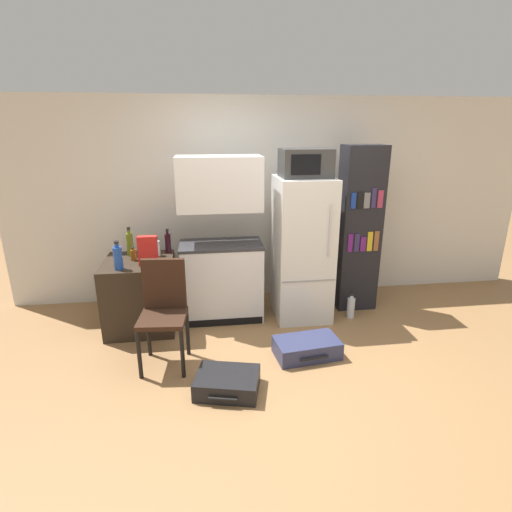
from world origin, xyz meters
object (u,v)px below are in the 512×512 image
Objects in this scene: bookshelf at (358,230)px; water_bottle_front at (351,307)px; bottle_clear_short at (156,248)px; bowl at (148,257)px; bottle_blue_soda at (118,258)px; chair at (164,304)px; suitcase_large_flat at (307,348)px; microwave at (305,163)px; bottle_olive_oil at (130,244)px; bottle_amber_beer at (133,255)px; suitcase_small_flat at (227,383)px; kitchen_hutch at (221,248)px; refrigerator at (302,249)px; cereal_box at (148,251)px; side_table at (141,294)px; bottle_wine_dark at (168,243)px.

bookshelf is 6.42× the size of water_bottle_front.
bottle_clear_short is 0.15m from bowl.
bottle_blue_soda reaches higher than bowl.
chair reaches higher than suitcase_large_flat.
bottle_blue_soda is 0.40m from bowl.
microwave is 1.69m from water_bottle_front.
bottle_amber_beer is at bearing -72.05° from bottle_olive_oil.
suitcase_large_flat is 0.89m from suitcase_small_flat.
kitchen_hutch reaches higher than bottle_olive_oil.
microwave is 0.27× the size of bookshelf.
cereal_box is (-1.62, -0.19, 0.11)m from refrigerator.
side_table is 1.44× the size of microwave.
water_bottle_front is at bearing 22.27° from chair.
bottle_olive_oil is at bearing 123.49° from cereal_box.
bookshelf is at bearing 28.67° from chair.
cereal_box is (0.23, -0.35, 0.02)m from bottle_olive_oil.
bookshelf is 1.58m from suitcase_large_flat.
suitcase_large_flat is (1.75, -0.59, -0.78)m from bottle_blue_soda.
bottle_olive_oil is at bearing 172.48° from water_bottle_front.
cereal_box reaches higher than water_bottle_front.
water_bottle_front is at bearing -114.84° from bookshelf.
refrigerator is 2.48× the size of suitcase_large_flat.
bowl is 1.87m from suitcase_large_flat.
kitchen_hutch is 1.86× the size of chair.
suitcase_small_flat is (-0.78, -0.43, -0.01)m from suitcase_large_flat.
bottle_wine_dark is at bearing 171.86° from microwave.
bottle_wine_dark is 1.02m from chair.
bottle_wine_dark is 0.28× the size of chair.
bowl is at bearing -125.97° from bottle_clear_short.
bowl is at bearing 10.47° from bottle_amber_beer.
bowl reaches higher than water_bottle_front.
microwave is at bearing -167.31° from bookshelf.
side_table is at bearing -172.52° from kitchen_hutch.
microwave is 1.85m from suitcase_large_flat.
refrigerator is 5.80× the size of bottle_wine_dark.
bottle_clear_short is at bearing 138.23° from suitcase_large_flat.
bookshelf is 2.36m from chair.
refrigerator is 0.93m from microwave.
bottle_clear_short reaches higher than bowl.
microwave is 3.64× the size of bottle_amber_beer.
refrigerator is 1.48m from bottle_wine_dark.
bottle_amber_beer is 0.27m from cereal_box.
bowl is at bearing 132.68° from suitcase_small_flat.
kitchen_hutch is 0.59m from bottle_wine_dark.
suitcase_small_flat is at bearing -125.36° from refrigerator.
water_bottle_front is at bearing -9.20° from kitchen_hutch.
bottle_wine_dark is at bearing 166.54° from kitchen_hutch.
suitcase_small_flat is 1.98× the size of water_bottle_front.
chair is at bearing 168.49° from suitcase_large_flat.
cereal_box is at bearing -98.64° from bottle_clear_short.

